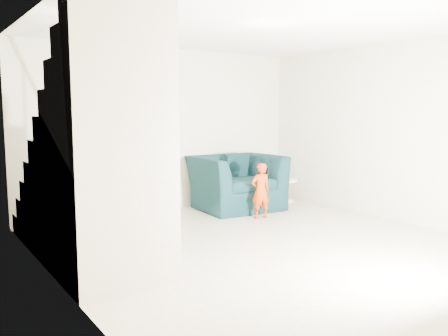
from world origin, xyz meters
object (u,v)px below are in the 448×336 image
Objects in this scene: toddler at (261,191)px; side_table at (286,186)px; staircase at (93,179)px; armchair at (237,182)px.

toddler is 1.54m from side_table.
staircase is (-2.88, -0.71, 0.51)m from toddler.
toddler reaches higher than side_table.
armchair is at bearing -88.31° from toddler.
staircase is at bearing 24.10° from toddler.
side_table is (1.27, 0.85, -0.16)m from toddler.
staircase is at bearing -159.32° from side_table.
staircase is (-4.15, -1.57, 0.67)m from side_table.
staircase reaches higher than toddler.
armchair is 3.41m from staircase.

